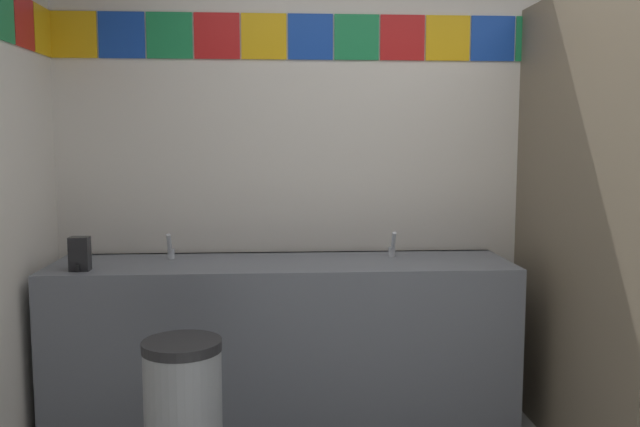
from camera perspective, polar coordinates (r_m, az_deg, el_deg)
wall_back at (r=3.72m, az=6.78°, el=5.05°), size 3.69×0.09×2.77m
vanity_counter at (r=3.48m, az=-3.15°, el=-10.94°), size 2.29×0.59×0.86m
faucet_left at (r=3.50m, az=-12.64°, el=-3.01°), size 0.04×0.10×0.14m
faucet_right at (r=3.51m, az=6.21°, el=-2.87°), size 0.04×0.10×0.14m
soap_dispenser at (r=3.33m, az=-19.80°, el=-3.26°), size 0.09×0.09×0.16m
stall_divider at (r=3.12m, az=25.37°, el=-1.48°), size 0.92×1.33×2.16m
trash_bin at (r=2.82m, az=-11.54°, el=-17.33°), size 0.31×0.31×0.69m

